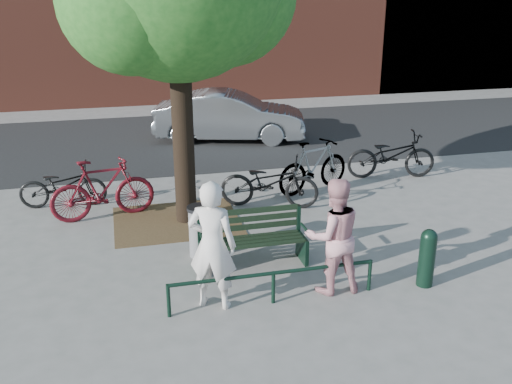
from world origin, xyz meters
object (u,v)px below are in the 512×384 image
object	(u,v)px
person_left	(212,245)
parked_car	(230,116)
park_bench	(252,237)
bollard	(427,256)
person_right	(333,236)
litter_bin	(201,231)
bicycle_c	(269,182)

from	to	relation	value
person_left	parked_car	distance (m)	9.38
park_bench	bollard	world-z (taller)	park_bench
person_right	litter_bin	size ratio (longest dim) A/B	2.00
park_bench	bicycle_c	distance (m)	2.62
person_left	litter_bin	size ratio (longest dim) A/B	2.13
person_right	litter_bin	world-z (taller)	person_right
person_left	bicycle_c	bearing A→B (deg)	-90.04
park_bench	litter_bin	xyz separation A→B (m)	(-0.76, 0.52, -0.03)
bicycle_c	park_bench	bearing A→B (deg)	179.12
litter_bin	person_left	bearing A→B (deg)	-92.80
person_left	bollard	xyz separation A→B (m)	(3.24, -0.21, -0.45)
park_bench	person_left	xyz separation A→B (m)	(-0.85, -1.13, 0.47)
park_bench	parked_car	distance (m)	8.11
park_bench	litter_bin	distance (m)	0.93
bollard	bicycle_c	bearing A→B (deg)	110.75
person_right	litter_bin	distance (m)	2.42
bicycle_c	person_right	bearing A→B (deg)	-159.50
person_left	bollard	world-z (taller)	person_left
parked_car	person_right	bearing A→B (deg)	-166.06
litter_bin	bollard	bearing A→B (deg)	-30.48
park_bench	litter_bin	bearing A→B (deg)	145.74
litter_bin	park_bench	bearing A→B (deg)	-34.26
park_bench	person_right	bearing A→B (deg)	-49.92
parked_car	park_bench	bearing A→B (deg)	-173.09
person_left	person_right	distance (m)	1.80
park_bench	person_left	size ratio (longest dim) A/B	0.92
person_right	bollard	bearing A→B (deg)	172.40
park_bench	person_right	xyz separation A→B (m)	(0.95, -1.13, 0.41)
person_right	litter_bin	xyz separation A→B (m)	(-1.71, 1.65, -0.44)
park_bench	parked_car	xyz separation A→B (m)	(1.29, 8.00, 0.25)
person_left	bollard	size ratio (longest dim) A/B	2.04
litter_bin	parked_car	distance (m)	7.76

